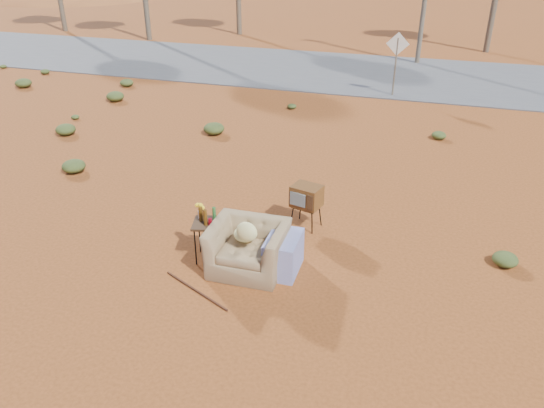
% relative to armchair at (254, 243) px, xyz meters
% --- Properties ---
extents(ground, '(140.00, 140.00, 0.00)m').
position_rel_armchair_xyz_m(ground, '(-0.34, -0.39, -0.52)').
color(ground, '#94481D').
rests_on(ground, ground).
extents(highway, '(140.00, 7.00, 0.04)m').
position_rel_armchair_xyz_m(highway, '(-0.34, 14.61, -0.50)').
color(highway, '#565659').
rests_on(highway, ground).
extents(armchair, '(1.52, 0.98, 1.12)m').
position_rel_armchair_xyz_m(armchair, '(0.00, 0.00, 0.00)').
color(armchair, '#8C6F4C').
rests_on(armchair, ground).
extents(tv_unit, '(0.64, 0.56, 0.88)m').
position_rel_armchair_xyz_m(tv_unit, '(0.48, 1.70, 0.13)').
color(tv_unit, black).
rests_on(tv_unit, ground).
extents(side_table, '(0.62, 0.62, 1.03)m').
position_rel_armchair_xyz_m(side_table, '(-0.92, 0.09, 0.24)').
color(side_table, '#372114').
rests_on(side_table, ground).
extents(rusty_bar, '(1.37, 0.68, 0.04)m').
position_rel_armchair_xyz_m(rusty_bar, '(-0.70, -0.91, -0.50)').
color(rusty_bar, '#462112').
rests_on(rusty_bar, ground).
extents(road_sign, '(0.78, 0.06, 2.19)m').
position_rel_armchair_xyz_m(road_sign, '(1.16, 11.61, 0.98)').
color(road_sign, brown).
rests_on(road_sign, ground).
extents(scrub_patch, '(17.49, 8.07, 0.33)m').
position_rel_armchair_xyz_m(scrub_patch, '(-1.17, 4.01, -0.38)').
color(scrub_patch, '#404E22').
rests_on(scrub_patch, ground).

